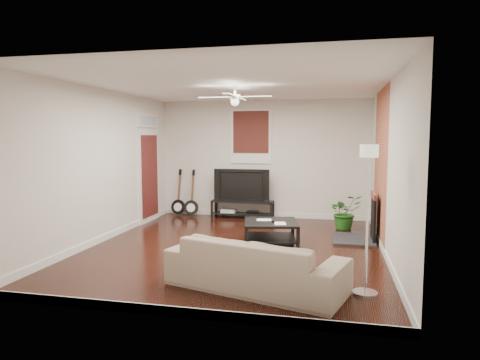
{
  "coord_description": "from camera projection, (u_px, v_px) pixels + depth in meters",
  "views": [
    {
      "loc": [
        1.67,
        -7.15,
        1.91
      ],
      "look_at": [
        0.0,
        0.4,
        1.15
      ],
      "focal_mm": 32.04,
      "sensor_mm": 36.0,
      "label": 1
    }
  ],
  "objects": [
    {
      "name": "window_back",
      "position": [
        251.0,
        136.0,
        10.25
      ],
      "size": [
        1.0,
        0.06,
        1.3
      ],
      "primitive_type": "cube",
      "color": "#3A1810",
      "rests_on": "wall_back"
    },
    {
      "name": "tv",
      "position": [
        243.0,
        185.0,
        10.24
      ],
      "size": [
        1.33,
        0.17,
        0.77
      ],
      "primitive_type": "imported",
      "color": "black",
      "rests_on": "tv_stand"
    },
    {
      "name": "floor_lamp",
      "position": [
        367.0,
        220.0,
        5.16
      ],
      "size": [
        0.38,
        0.38,
        1.84
      ],
      "primitive_type": null,
      "rotation": [
        0.0,
        0.0,
        -0.3
      ],
      "color": "silver",
      "rests_on": "floor"
    },
    {
      "name": "tv_stand",
      "position": [
        243.0,
        209.0,
        10.27
      ],
      "size": [
        1.48,
        0.4,
        0.42
      ],
      "primitive_type": "cube",
      "color": "black",
      "rests_on": "floor"
    },
    {
      "name": "ceiling_fan",
      "position": [
        235.0,
        97.0,
        7.24
      ],
      "size": [
        1.24,
        1.24,
        0.32
      ],
      "primitive_type": null,
      "color": "white",
      "rests_on": "ceiling"
    },
    {
      "name": "brick_accent",
      "position": [
        380.0,
        166.0,
        7.79
      ],
      "size": [
        0.02,
        2.2,
        2.8
      ],
      "primitive_type": "cube",
      "color": "#AD4D38",
      "rests_on": "floor"
    },
    {
      "name": "potted_plant",
      "position": [
        345.0,
        212.0,
        8.95
      ],
      "size": [
        0.84,
        0.8,
        0.74
      ],
      "primitive_type": "imported",
      "rotation": [
        0.0,
        0.0,
        0.45
      ],
      "color": "#1F5F1B",
      "rests_on": "floor"
    },
    {
      "name": "room",
      "position": [
        235.0,
        168.0,
        7.36
      ],
      "size": [
        5.01,
        6.01,
        2.81
      ],
      "color": "black",
      "rests_on": "ground"
    },
    {
      "name": "coffee_table",
      "position": [
        271.0,
        232.0,
        7.81
      ],
      "size": [
        1.12,
        1.12,
        0.4
      ],
      "primitive_type": "cube",
      "rotation": [
        0.0,
        0.0,
        0.2
      ],
      "color": "black",
      "rests_on": "floor"
    },
    {
      "name": "fireplace",
      "position": [
        362.0,
        216.0,
        7.95
      ],
      "size": [
        0.8,
        1.1,
        0.92
      ],
      "primitive_type": "cube",
      "color": "black",
      "rests_on": "floor"
    },
    {
      "name": "sofa",
      "position": [
        256.0,
        263.0,
        5.41
      ],
      "size": [
        2.42,
        1.5,
        0.66
      ],
      "primitive_type": "imported",
      "rotation": [
        0.0,
        0.0,
        2.85
      ],
      "color": "#BEAD8E",
      "rests_on": "floor"
    },
    {
      "name": "guitar_left",
      "position": [
        178.0,
        192.0,
        10.56
      ],
      "size": [
        0.37,
        0.27,
        1.16
      ],
      "primitive_type": null,
      "rotation": [
        0.0,
        0.0,
        -0.06
      ],
      "color": "black",
      "rests_on": "floor"
    },
    {
      "name": "guitar_right",
      "position": [
        191.0,
        193.0,
        10.45
      ],
      "size": [
        0.37,
        0.27,
        1.16
      ],
      "primitive_type": null,
      "rotation": [
        0.0,
        0.0,
        0.05
      ],
      "color": "black",
      "rests_on": "floor"
    },
    {
      "name": "door_left",
      "position": [
        149.0,
        167.0,
        9.75
      ],
      "size": [
        0.08,
        1.0,
        2.5
      ],
      "primitive_type": "cube",
      "color": "white",
      "rests_on": "wall_left"
    }
  ]
}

